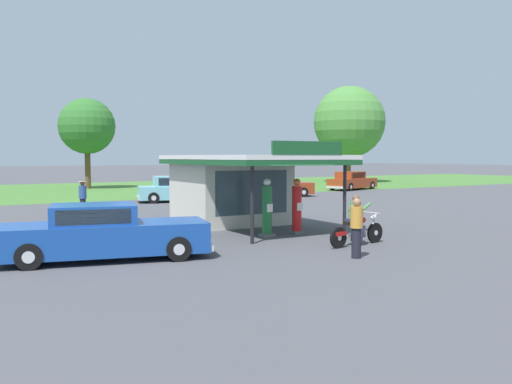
% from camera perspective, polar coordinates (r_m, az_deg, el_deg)
% --- Properties ---
extents(ground_plane, '(300.00, 300.00, 0.00)m').
position_cam_1_polar(ground_plane, '(18.04, 3.46, -4.94)').
color(ground_plane, '#4C4C51').
extents(grass_verge_strip, '(120.00, 24.00, 0.01)m').
position_cam_1_polar(grass_verge_strip, '(45.91, -18.22, 0.21)').
color(grass_verge_strip, '#477A33').
rests_on(grass_verge_strip, ground).
extents(service_station_kiosk, '(4.67, 7.35, 3.25)m').
position_cam_1_polar(service_station_kiosk, '(21.44, -2.21, 0.86)').
color(service_station_kiosk, beige).
rests_on(service_station_kiosk, ground).
extents(gas_pump_nearside, '(0.44, 0.44, 2.00)m').
position_cam_1_polar(gas_pump_nearside, '(18.25, 1.20, -1.93)').
color(gas_pump_nearside, slate).
rests_on(gas_pump_nearside, ground).
extents(gas_pump_offside, '(0.44, 0.44, 1.97)m').
position_cam_1_polar(gas_pump_offside, '(18.95, 4.42, -1.77)').
color(gas_pump_offside, slate).
rests_on(gas_pump_offside, ground).
extents(motorcycle_with_rider, '(2.32, 0.70, 1.58)m').
position_cam_1_polar(motorcycle_with_rider, '(16.68, 10.76, -3.46)').
color(motorcycle_with_rider, black).
rests_on(motorcycle_with_rider, ground).
extents(featured_classic_sedan, '(5.78, 3.03, 1.49)m').
position_cam_1_polar(featured_classic_sedan, '(14.74, -16.08, -4.38)').
color(featured_classic_sedan, '#19479E').
rests_on(featured_classic_sedan, ground).
extents(parked_car_back_row_left, '(5.67, 2.68, 1.51)m').
position_cam_1_polar(parked_car_back_row_left, '(36.13, 1.89, 0.58)').
color(parked_car_back_row_left, '#993819').
rests_on(parked_car_back_row_left, ground).
extents(parked_car_back_row_centre_right, '(5.33, 3.10, 1.51)m').
position_cam_1_polar(parked_car_back_row_centre_right, '(44.71, 10.30, 1.14)').
color(parked_car_back_row_centre_right, '#993819').
rests_on(parked_car_back_row_centre_right, ground).
extents(parked_car_back_row_centre, '(5.37, 3.02, 1.56)m').
position_cam_1_polar(parked_car_back_row_centre, '(32.65, -8.40, 0.22)').
color(parked_car_back_row_centre, '#7AC6D1').
rests_on(parked_car_back_row_centre, ground).
extents(bystander_strolling_foreground, '(0.34, 0.34, 1.63)m').
position_cam_1_polar(bystander_strolling_foreground, '(14.58, 10.77, -3.69)').
color(bystander_strolling_foreground, black).
rests_on(bystander_strolling_foreground, ground).
extents(bystander_admiring_sedan, '(0.36, 0.36, 1.65)m').
position_cam_1_polar(bystander_admiring_sedan, '(25.47, -18.16, -0.57)').
color(bystander_admiring_sedan, black).
rests_on(bystander_admiring_sedan, ground).
extents(tree_oak_left, '(7.58, 7.58, 10.23)m').
position_cam_1_polar(tree_oak_left, '(57.61, 10.12, 7.34)').
color(tree_oak_left, brown).
rests_on(tree_oak_left, ground).
extents(tree_oak_far_right, '(4.75, 4.75, 7.72)m').
position_cam_1_polar(tree_oak_far_right, '(47.68, -17.75, 6.75)').
color(tree_oak_far_right, brown).
rests_on(tree_oak_far_right, ground).
extents(spare_tire_stack, '(0.60, 0.60, 0.36)m').
position_cam_1_polar(spare_tire_stack, '(18.39, -8.80, -4.25)').
color(spare_tire_stack, black).
rests_on(spare_tire_stack, ground).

